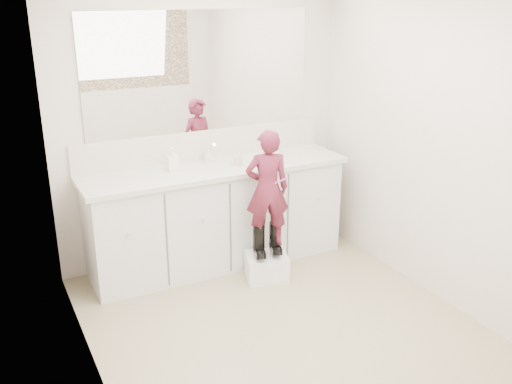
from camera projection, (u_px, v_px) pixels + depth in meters
floor at (287, 330)px, 4.06m from camera, size 3.00×3.00×0.00m
wall_back at (202, 123)px, 4.91m from camera, size 2.60×0.00×2.60m
wall_front at (471, 265)px, 2.40m from camera, size 2.60×0.00×2.60m
wall_left at (84, 203)px, 3.10m from camera, size 0.00×3.00×3.00m
wall_right at (442, 146)px, 4.22m from camera, size 0.00×3.00×3.00m
vanity_cabinet at (217, 217)px, 4.95m from camera, size 2.20×0.55×0.85m
countertop at (217, 169)px, 4.78m from camera, size 2.28×0.58×0.04m
backsplash at (204, 145)px, 4.96m from camera, size 2.28×0.03×0.25m
mirror at (201, 72)px, 4.76m from camera, size 2.00×0.02×1.00m
dot_panel at (483, 162)px, 2.26m from camera, size 2.00×0.01×1.20m
faucet at (209, 156)px, 4.90m from camera, size 0.08×0.08×0.10m
cup at (238, 160)px, 4.80m from camera, size 0.11×0.11×0.08m
soap_bottle at (173, 159)px, 4.65m from camera, size 0.09×0.10×0.19m
step_stool at (267, 267)px, 4.76m from camera, size 0.40×0.37×0.21m
boot_left at (259, 241)px, 4.64m from camera, size 0.15×0.21×0.28m
boot_right at (275, 238)px, 4.71m from camera, size 0.15×0.21×0.28m
toddler at (267, 189)px, 4.52m from camera, size 0.40×0.32×0.96m
toothbrush at (279, 182)px, 4.48m from camera, size 0.13×0.05×0.06m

